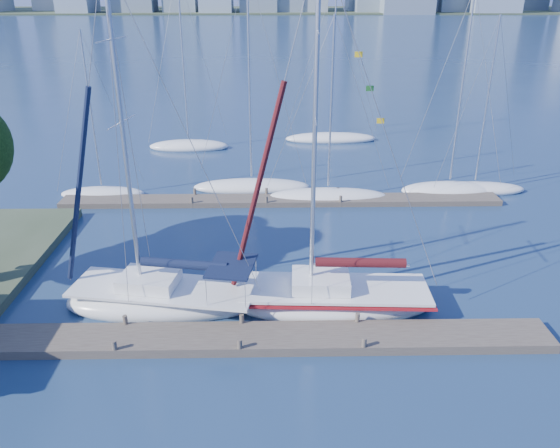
{
  "coord_description": "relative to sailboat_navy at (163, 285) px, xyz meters",
  "views": [
    {
      "loc": [
        1.28,
        -18.97,
        13.77
      ],
      "look_at": [
        1.7,
        4.0,
        3.68
      ],
      "focal_mm": 35.0,
      "sensor_mm": 36.0,
      "label": 1
    }
  ],
  "objects": [
    {
      "name": "bg_boat_7",
      "position": [
        10.8,
        29.38,
        -0.9
      ],
      "size": [
        8.73,
        2.45,
        14.85
      ],
      "rotation": [
        0.0,
        0.0,
        -0.01
      ],
      "color": "white",
      "rests_on": "ground"
    },
    {
      "name": "bg_boat_0",
      "position": [
        -6.96,
        14.72,
        -0.95
      ],
      "size": [
        6.16,
        3.94,
        11.51
      ],
      "rotation": [
        0.0,
        0.0,
        0.38
      ],
      "color": "white",
      "rests_on": "ground"
    },
    {
      "name": "sailboat_navy",
      "position": [
        0.0,
        0.0,
        0.0
      ],
      "size": [
        9.47,
        4.47,
        15.55
      ],
      "rotation": [
        0.0,
        0.0,
        -0.17
      ],
      "color": "white",
      "rests_on": "ground"
    },
    {
      "name": "ground",
      "position": [
        3.69,
        -2.84,
        -1.19
      ],
      "size": [
        700.0,
        700.0,
        0.0
      ],
      "primitive_type": "plane",
      "color": "navy",
      "rests_on": "ground"
    },
    {
      "name": "bg_boat_2",
      "position": [
        3.6,
        15.84,
        -0.9
      ],
      "size": [
        8.71,
        5.56,
        15.45
      ],
      "rotation": [
        0.0,
        0.0,
        -0.42
      ],
      "color": "white",
      "rests_on": "ground"
    },
    {
      "name": "bg_boat_5",
      "position": [
        19.7,
        15.06,
        -0.94
      ],
      "size": [
        7.59,
        4.72,
        12.38
      ],
      "rotation": [
        0.0,
        0.0,
        0.39
      ],
      "color": "white",
      "rests_on": "ground"
    },
    {
      "name": "bg_boat_4",
      "position": [
        17.8,
        14.85,
        -0.89
      ],
      "size": [
        7.21,
        3.82,
        14.11
      ],
      "rotation": [
        0.0,
        0.0,
        -0.22
      ],
      "color": "white",
      "rests_on": "ground"
    },
    {
      "name": "bg_boat_6",
      "position": [
        -2.46,
        26.86,
        -0.88
      ],
      "size": [
        7.58,
        4.9,
        15.52
      ],
      "rotation": [
        0.0,
        0.0,
        0.38
      ],
      "color": "white",
      "rests_on": "ground"
    },
    {
      "name": "bg_boat_3",
      "position": [
        8.96,
        13.72,
        -0.93
      ],
      "size": [
        8.54,
        2.87,
        12.49
      ],
      "rotation": [
        0.0,
        0.0,
        -0.07
      ],
      "color": "white",
      "rests_on": "ground"
    },
    {
      "name": "sailboat_maroon",
      "position": [
        7.84,
        -0.2,
        0.02
      ],
      "size": [
        9.38,
        3.46,
        15.96
      ],
      "rotation": [
        0.0,
        0.0,
        -0.05
      ],
      "color": "white",
      "rests_on": "ground"
    },
    {
      "name": "near_dock",
      "position": [
        3.69,
        -2.84,
        -0.99
      ],
      "size": [
        26.0,
        2.0,
        0.4
      ],
      "primitive_type": "cube",
      "color": "#493E35",
      "rests_on": "ground"
    },
    {
      "name": "far_dock",
      "position": [
        5.69,
        13.16,
        -1.01
      ],
      "size": [
        30.0,
        1.8,
        0.36
      ],
      "primitive_type": "cube",
      "color": "#493E35",
      "rests_on": "ground"
    },
    {
      "name": "far_shore",
      "position": [
        3.69,
        317.16,
        -1.19
      ],
      "size": [
        800.0,
        100.0,
        1.5
      ],
      "primitive_type": "cube",
      "color": "#38472D",
      "rests_on": "ground"
    }
  ]
}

